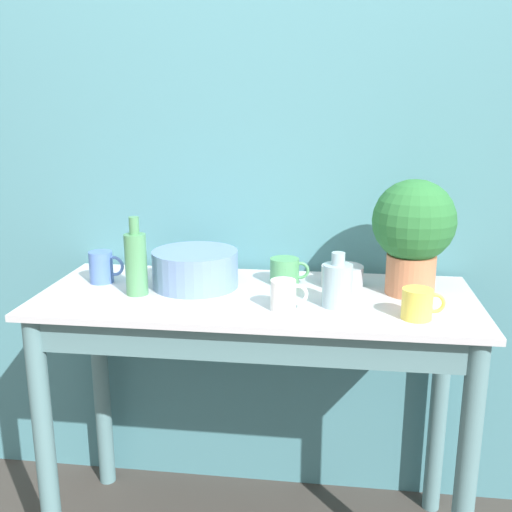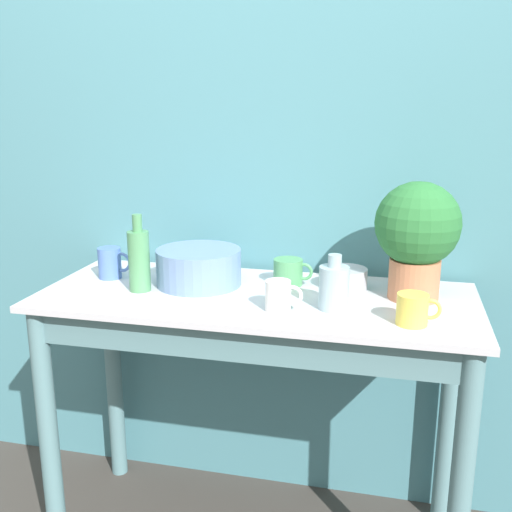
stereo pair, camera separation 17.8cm
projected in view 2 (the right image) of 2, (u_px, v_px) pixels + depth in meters
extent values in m
cube|color=teal|center=(278.00, 169.00, 2.04)|extent=(6.00, 0.05, 2.40)
cylinder|color=slate|center=(49.00, 436.00, 1.85)|extent=(0.06, 0.06, 0.84)
cylinder|color=slate|center=(460.00, 494.00, 1.58)|extent=(0.06, 0.06, 0.84)
cylinder|color=slate|center=(114.00, 374.00, 2.27)|extent=(0.06, 0.06, 0.84)
cylinder|color=slate|center=(448.00, 412.00, 2.00)|extent=(0.06, 0.06, 0.84)
cube|color=slate|center=(237.00, 344.00, 1.62)|extent=(1.22, 0.02, 0.10)
cube|color=silver|center=(256.00, 297.00, 1.82)|extent=(1.32, 0.54, 0.02)
cylinder|color=#B7704C|center=(414.00, 279.00, 1.76)|extent=(0.15, 0.15, 0.12)
sphere|color=#286B33|center=(418.00, 224.00, 1.72)|extent=(0.25, 0.25, 0.25)
cylinder|color=#6684B2|center=(199.00, 267.00, 1.90)|extent=(0.27, 0.27, 0.12)
cylinder|color=#4C8C59|center=(139.00, 261.00, 1.83)|extent=(0.07, 0.07, 0.19)
cylinder|color=#4C8C59|center=(137.00, 223.00, 1.80)|extent=(0.03, 0.03, 0.05)
cylinder|color=#93B2BC|center=(334.00, 288.00, 1.67)|extent=(0.08, 0.08, 0.12)
cylinder|color=#93B2BC|center=(335.00, 261.00, 1.65)|extent=(0.04, 0.04, 0.03)
cylinder|color=white|center=(278.00, 296.00, 1.66)|extent=(0.07, 0.07, 0.09)
torus|color=white|center=(292.00, 295.00, 1.65)|extent=(0.06, 0.01, 0.06)
cylinder|color=#4C70B7|center=(110.00, 263.00, 1.97)|extent=(0.08, 0.08, 0.10)
torus|color=#4C70B7|center=(121.00, 262.00, 1.96)|extent=(0.07, 0.01, 0.07)
cylinder|color=#4C935B|center=(288.00, 272.00, 1.90)|extent=(0.09, 0.09, 0.08)
torus|color=#4C935B|center=(304.00, 272.00, 1.89)|extent=(0.06, 0.01, 0.06)
cylinder|color=#E5CC4C|center=(412.00, 309.00, 1.56)|extent=(0.08, 0.08, 0.08)
torus|color=#E5CC4C|center=(431.00, 309.00, 1.55)|extent=(0.06, 0.01, 0.06)
cylinder|color=#A8A8B2|center=(346.00, 279.00, 1.86)|extent=(0.13, 0.13, 0.07)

